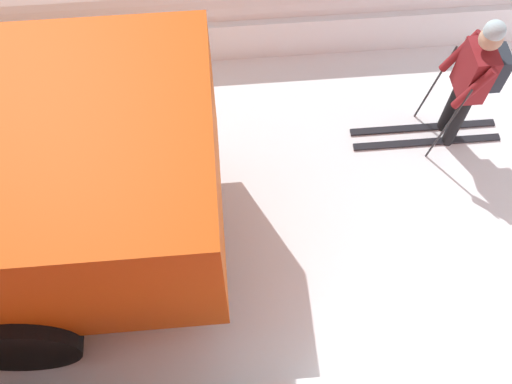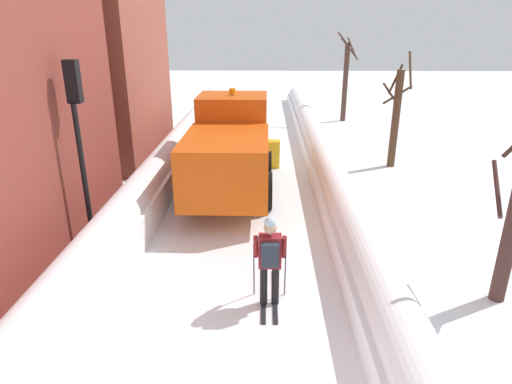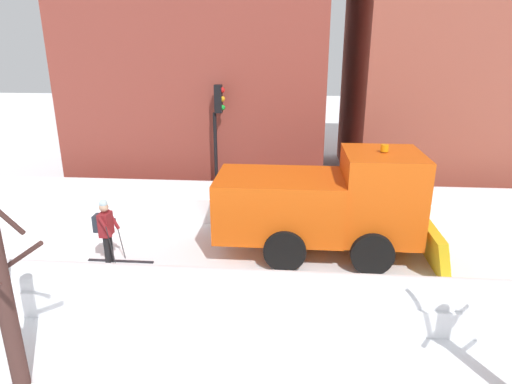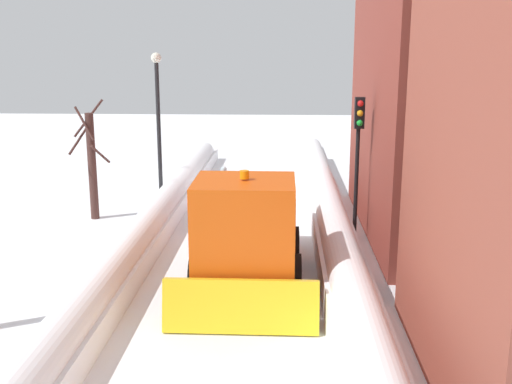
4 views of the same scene
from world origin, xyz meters
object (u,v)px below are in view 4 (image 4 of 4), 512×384
Objects in this scene: plow_truck at (248,225)px; street_lamp at (158,107)px; traffic_light_pole at (358,141)px; skier at (224,190)px; bare_tree_near at (92,163)px.

plow_truck is 1.08× the size of street_lamp.
traffic_light_pole is at bearing -130.99° from plow_truck.
skier is 0.33× the size of street_lamp.
plow_truck is at bearing 101.46° from skier.
plow_truck is at bearing 135.34° from bare_tree_near.
plow_truck is at bearing 113.82° from street_lamp.
skier is 5.20m from traffic_light_pole.
skier is at bearing -78.54° from plow_truck.
plow_truck reaches higher than skier.
traffic_light_pole is (-3.02, -3.48, 1.56)m from plow_truck.
traffic_light_pole reaches higher than plow_truck.
bare_tree_near is (1.56, 3.61, -1.55)m from street_lamp.
plow_truck is 4.87m from traffic_light_pole.
street_lamp is (2.86, -3.36, 2.48)m from skier.
street_lamp reaches higher than traffic_light_pole.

